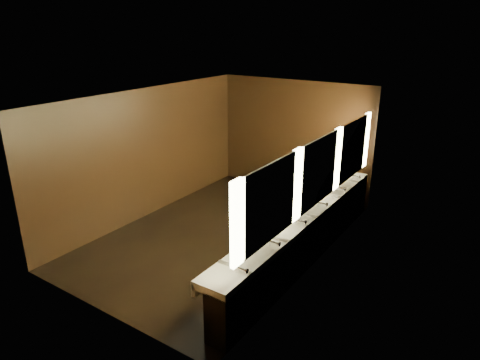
% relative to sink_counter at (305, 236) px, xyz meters
% --- Properties ---
extents(floor, '(6.00, 6.00, 0.00)m').
position_rel_sink_counter_xyz_m(floor, '(-1.79, -0.00, -0.50)').
color(floor, black).
rests_on(floor, ground).
extents(ceiling, '(4.00, 6.00, 0.02)m').
position_rel_sink_counter_xyz_m(ceiling, '(-1.79, -0.00, 2.30)').
color(ceiling, '#2D2D2B').
rests_on(ceiling, wall_back).
extents(wall_back, '(4.00, 0.02, 2.80)m').
position_rel_sink_counter_xyz_m(wall_back, '(-1.79, 3.00, 0.90)').
color(wall_back, black).
rests_on(wall_back, floor).
extents(wall_front, '(4.00, 0.02, 2.80)m').
position_rel_sink_counter_xyz_m(wall_front, '(-1.79, -3.00, 0.90)').
color(wall_front, black).
rests_on(wall_front, floor).
extents(wall_left, '(0.02, 6.00, 2.80)m').
position_rel_sink_counter_xyz_m(wall_left, '(-3.79, -0.00, 0.90)').
color(wall_left, black).
rests_on(wall_left, floor).
extents(wall_right, '(0.02, 6.00, 2.80)m').
position_rel_sink_counter_xyz_m(wall_right, '(0.21, -0.00, 0.90)').
color(wall_right, black).
rests_on(wall_right, floor).
extents(sink_counter, '(0.55, 5.40, 1.01)m').
position_rel_sink_counter_xyz_m(sink_counter, '(0.00, 0.00, 0.00)').
color(sink_counter, black).
rests_on(sink_counter, floor).
extents(mirror_band, '(0.06, 5.03, 1.15)m').
position_rel_sink_counter_xyz_m(mirror_band, '(0.19, -0.00, 1.25)').
color(mirror_band, '#FFF9B5').
rests_on(mirror_band, wall_right).
extents(person, '(0.50, 0.61, 1.46)m').
position_rel_sink_counter_xyz_m(person, '(-0.69, -0.70, 0.23)').
color(person, '#7D93BA').
rests_on(person, floor).
extents(trash_bin, '(0.48, 0.48, 0.62)m').
position_rel_sink_counter_xyz_m(trash_bin, '(-0.22, -0.24, -0.18)').
color(trash_bin, black).
rests_on(trash_bin, floor).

